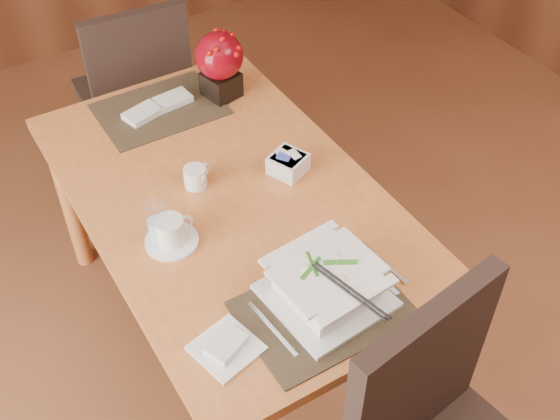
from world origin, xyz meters
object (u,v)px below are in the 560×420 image
creamer_jug (195,177)px  far_chair (137,89)px  coffee_cup (171,233)px  water_glass (157,222)px  soup_setting (327,284)px  berry_decor (220,62)px  sugar_caddy (288,164)px  dining_table (231,216)px  bread_plate (226,348)px

creamer_jug → far_chair: bearing=60.1°
coffee_cup → water_glass: water_glass is taller
soup_setting → berry_decor: bearing=73.3°
berry_decor → coffee_cup: bearing=-129.0°
berry_decor → sugar_caddy: bearing=-91.7°
dining_table → coffee_cup: 0.30m
sugar_caddy → berry_decor: 0.52m
berry_decor → far_chair: berry_decor is taller
dining_table → bread_plate: 0.61m
dining_table → far_chair: bearing=85.9°
dining_table → soup_setting: (0.03, -0.52, 0.16)m
dining_table → far_chair: far_chair is taller
dining_table → creamer_jug: bearing=125.1°
water_glass → berry_decor: size_ratio=0.58×
soup_setting → bread_plate: (-0.32, -0.01, -0.06)m
soup_setting → sugar_caddy: 0.56m
soup_setting → coffee_cup: soup_setting is taller
sugar_caddy → dining_table: bearing=-179.3°
water_glass → far_chair: far_chair is taller
coffee_cup → water_glass: (-0.03, 0.03, 0.04)m
sugar_caddy → berry_decor: (0.02, 0.51, 0.12)m
water_glass → sugar_caddy: bearing=7.7°
creamer_jug → berry_decor: size_ratio=0.37×
bread_plate → water_glass: bearing=88.0°
coffee_cup → water_glass: size_ratio=1.08×
water_glass → bread_plate: (-0.02, -0.46, -0.07)m
berry_decor → bread_plate: bearing=-117.2°
dining_table → soup_setting: bearing=-86.7°
soup_setting → coffee_cup: 0.51m
coffee_cup → creamer_jug: coffee_cup is taller
dining_table → sugar_caddy: size_ratio=13.67×
sugar_caddy → bread_plate: 0.74m
creamer_jug → dining_table: bearing=-75.9°
coffee_cup → water_glass: bearing=131.1°
creamer_jug → soup_setting: bearing=-101.7°
soup_setting → creamer_jug: 0.63m
creamer_jug → water_glass: bearing=-161.8°
far_chair → water_glass: bearing=76.5°
creamer_jug → sugar_caddy: bearing=-39.3°
water_glass → berry_decor: (0.52, 0.58, 0.07)m
water_glass → creamer_jug: (0.20, 0.17, -0.04)m
soup_setting → sugar_caddy: soup_setting is taller
water_glass → berry_decor: bearing=48.2°
dining_table → berry_decor: berry_decor is taller
bread_plate → far_chair: 1.59m
coffee_cup → dining_table: bearing=20.8°
dining_table → bread_plate: size_ratio=9.50×
creamer_jug → berry_decor: bearing=31.7°
bread_plate → far_chair: bearing=76.7°
water_glass → far_chair: size_ratio=0.16×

